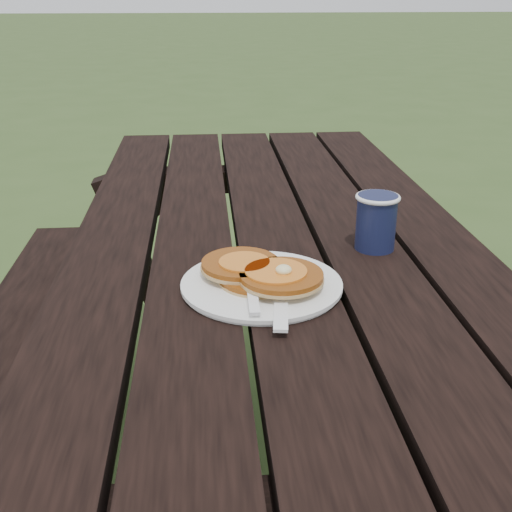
{
  "coord_description": "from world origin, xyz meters",
  "views": [
    {
      "loc": [
        -0.13,
        -1.12,
        1.19
      ],
      "look_at": [
        -0.05,
        -0.21,
        0.8
      ],
      "focal_mm": 45.0,
      "sensor_mm": 36.0,
      "label": 1
    }
  ],
  "objects": [
    {
      "name": "picnic_table",
      "position": [
        0.0,
        0.0,
        0.37
      ],
      "size": [
        1.36,
        1.8,
        0.75
      ],
      "color": "black",
      "rests_on": "ground"
    },
    {
      "name": "plate",
      "position": [
        -0.04,
        -0.22,
        0.76
      ],
      "size": [
        0.32,
        0.32,
        0.01
      ],
      "primitive_type": "cylinder",
      "rotation": [
        0.0,
        0.0,
        0.4
      ],
      "color": "white",
      "rests_on": "picnic_table"
    },
    {
      "name": "fork",
      "position": [
        -0.06,
        -0.29,
        0.77
      ],
      "size": [
        0.03,
        0.16,
        0.01
      ],
      "primitive_type": null,
      "rotation": [
        0.0,
        0.0,
        -0.01
      ],
      "color": "white",
      "rests_on": "plate"
    },
    {
      "name": "pancake_stack",
      "position": [
        -0.04,
        -0.22,
        0.77
      ],
      "size": [
        0.18,
        0.18,
        0.04
      ],
      "rotation": [
        0.0,
        0.0,
        -0.42
      ],
      "color": "#8A430F",
      "rests_on": "plate"
    },
    {
      "name": "coffee_cup",
      "position": [
        0.17,
        -0.08,
        0.81
      ],
      "size": [
        0.08,
        0.08,
        0.1
      ],
      "rotation": [
        0.0,
        0.0,
        -0.35
      ],
      "color": "#141939",
      "rests_on": "picnic_table"
    },
    {
      "name": "knife",
      "position": [
        -0.02,
        -0.29,
        0.76
      ],
      "size": [
        0.04,
        0.18,
        0.0
      ],
      "primitive_type": "cube",
      "rotation": [
        0.0,
        0.0,
        -0.12
      ],
      "color": "white",
      "rests_on": "plate"
    }
  ]
}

